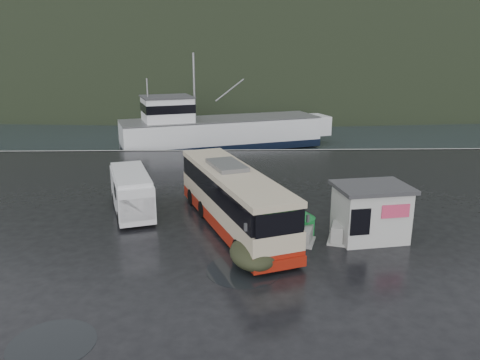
{
  "coord_description": "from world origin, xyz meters",
  "views": [
    {
      "loc": [
        1.15,
        -21.68,
        9.12
      ],
      "look_at": [
        1.8,
        4.21,
        1.7
      ],
      "focal_mm": 35.0,
      "sensor_mm": 36.0,
      "label": 1
    }
  ],
  "objects_px": {
    "fishing_trawler": "(222,135)",
    "white_van": "(133,212)",
    "coach_bus": "(233,227)",
    "waste_bin_right": "(283,242)",
    "dome_tent": "(253,265)",
    "waste_bin_left": "(301,235)",
    "jersey_barrier_b": "(338,240)",
    "jersey_barrier_a": "(306,243)",
    "ticket_kiosk": "(368,238)"
  },
  "relations": [
    {
      "from": "fishing_trawler",
      "to": "waste_bin_left",
      "type": "bearing_deg",
      "value": -98.82
    },
    {
      "from": "dome_tent",
      "to": "ticket_kiosk",
      "type": "height_order",
      "value": "ticket_kiosk"
    },
    {
      "from": "jersey_barrier_b",
      "to": "waste_bin_right",
      "type": "bearing_deg",
      "value": -175.39
    },
    {
      "from": "waste_bin_left",
      "to": "white_van",
      "type": "bearing_deg",
      "value": 158.37
    },
    {
      "from": "coach_bus",
      "to": "waste_bin_left",
      "type": "distance_m",
      "value": 3.62
    },
    {
      "from": "dome_tent",
      "to": "coach_bus",
      "type": "bearing_deg",
      "value": 100.4
    },
    {
      "from": "waste_bin_left",
      "to": "jersey_barrier_b",
      "type": "relative_size",
      "value": 0.78
    },
    {
      "from": "dome_tent",
      "to": "jersey_barrier_a",
      "type": "xyz_separation_m",
      "value": [
        2.67,
        2.31,
        0.0
      ]
    },
    {
      "from": "white_van",
      "to": "jersey_barrier_a",
      "type": "relative_size",
      "value": 3.98
    },
    {
      "from": "coach_bus",
      "to": "fishing_trawler",
      "type": "bearing_deg",
      "value": 72.82
    },
    {
      "from": "jersey_barrier_a",
      "to": "fishing_trawler",
      "type": "height_order",
      "value": "fishing_trawler"
    },
    {
      "from": "waste_bin_left",
      "to": "dome_tent",
      "type": "relative_size",
      "value": 0.48
    },
    {
      "from": "fishing_trawler",
      "to": "ticket_kiosk",
      "type": "bearing_deg",
      "value": -92.55
    },
    {
      "from": "waste_bin_right",
      "to": "jersey_barrier_a",
      "type": "height_order",
      "value": "waste_bin_right"
    },
    {
      "from": "waste_bin_left",
      "to": "jersey_barrier_b",
      "type": "distance_m",
      "value": 1.81
    },
    {
      "from": "jersey_barrier_b",
      "to": "jersey_barrier_a",
      "type": "bearing_deg",
      "value": -167.31
    },
    {
      "from": "dome_tent",
      "to": "ticket_kiosk",
      "type": "distance_m",
      "value": 6.47
    },
    {
      "from": "dome_tent",
      "to": "fishing_trawler",
      "type": "distance_m",
      "value": 30.7
    },
    {
      "from": "waste_bin_right",
      "to": "fishing_trawler",
      "type": "height_order",
      "value": "fishing_trawler"
    },
    {
      "from": "coach_bus",
      "to": "waste_bin_right",
      "type": "relative_size",
      "value": 8.77
    },
    {
      "from": "coach_bus",
      "to": "fishing_trawler",
      "type": "height_order",
      "value": "fishing_trawler"
    },
    {
      "from": "waste_bin_left",
      "to": "jersey_barrier_b",
      "type": "height_order",
      "value": "waste_bin_left"
    },
    {
      "from": "jersey_barrier_b",
      "to": "fishing_trawler",
      "type": "bearing_deg",
      "value": 102.22
    },
    {
      "from": "waste_bin_left",
      "to": "ticket_kiosk",
      "type": "relative_size",
      "value": 0.39
    },
    {
      "from": "waste_bin_right",
      "to": "coach_bus",
      "type": "bearing_deg",
      "value": 139.05
    },
    {
      "from": "white_van",
      "to": "waste_bin_left",
      "type": "bearing_deg",
      "value": -38.91
    },
    {
      "from": "coach_bus",
      "to": "waste_bin_right",
      "type": "height_order",
      "value": "coach_bus"
    },
    {
      "from": "waste_bin_right",
      "to": "ticket_kiosk",
      "type": "relative_size",
      "value": 0.38
    },
    {
      "from": "ticket_kiosk",
      "to": "jersey_barrier_b",
      "type": "xyz_separation_m",
      "value": [
        -1.56,
        -0.12,
        0.0
      ]
    },
    {
      "from": "coach_bus",
      "to": "waste_bin_right",
      "type": "bearing_deg",
      "value": -60.22
    },
    {
      "from": "waste_bin_left",
      "to": "coach_bus",
      "type": "bearing_deg",
      "value": 159.77
    },
    {
      "from": "coach_bus",
      "to": "waste_bin_left",
      "type": "xyz_separation_m",
      "value": [
        3.4,
        -1.25,
        0.0
      ]
    },
    {
      "from": "jersey_barrier_a",
      "to": "ticket_kiosk",
      "type": "bearing_deg",
      "value": 8.74
    },
    {
      "from": "jersey_barrier_b",
      "to": "waste_bin_left",
      "type": "bearing_deg",
      "value": 161.04
    },
    {
      "from": "waste_bin_left",
      "to": "fishing_trawler",
      "type": "bearing_deg",
      "value": 99.03
    },
    {
      "from": "waste_bin_right",
      "to": "dome_tent",
      "type": "bearing_deg",
      "value": -122.3
    },
    {
      "from": "white_van",
      "to": "dome_tent",
      "type": "bearing_deg",
      "value": -63.67
    },
    {
      "from": "dome_tent",
      "to": "jersey_barrier_a",
      "type": "relative_size",
      "value": 1.98
    },
    {
      "from": "ticket_kiosk",
      "to": "waste_bin_left",
      "type": "bearing_deg",
      "value": 163.18
    },
    {
      "from": "waste_bin_left",
      "to": "waste_bin_right",
      "type": "relative_size",
      "value": 1.05
    },
    {
      "from": "coach_bus",
      "to": "dome_tent",
      "type": "distance_m",
      "value": 4.58
    },
    {
      "from": "white_van",
      "to": "jersey_barrier_b",
      "type": "bearing_deg",
      "value": -38.5
    },
    {
      "from": "white_van",
      "to": "ticket_kiosk",
      "type": "relative_size",
      "value": 1.65
    },
    {
      "from": "white_van",
      "to": "dome_tent",
      "type": "distance_m",
      "value": 9.49
    },
    {
      "from": "waste_bin_right",
      "to": "ticket_kiosk",
      "type": "xyz_separation_m",
      "value": [
        4.29,
        0.34,
        0.0
      ]
    },
    {
      "from": "coach_bus",
      "to": "ticket_kiosk",
      "type": "height_order",
      "value": "coach_bus"
    },
    {
      "from": "coach_bus",
      "to": "jersey_barrier_b",
      "type": "height_order",
      "value": "coach_bus"
    },
    {
      "from": "fishing_trawler",
      "to": "white_van",
      "type": "bearing_deg",
      "value": -119.16
    },
    {
      "from": "coach_bus",
      "to": "fishing_trawler",
      "type": "xyz_separation_m",
      "value": [
        -0.96,
        26.15,
        0.0
      ]
    },
    {
      "from": "white_van",
      "to": "fishing_trawler",
      "type": "bearing_deg",
      "value": 61.4
    }
  ]
}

